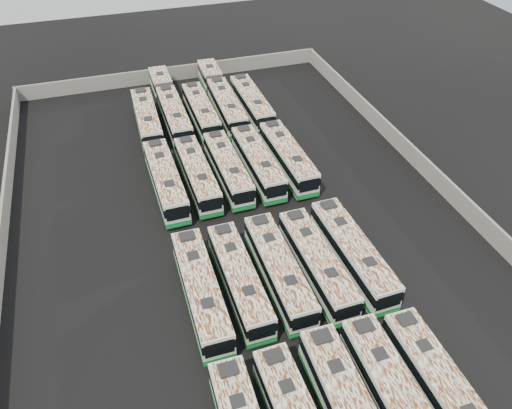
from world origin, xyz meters
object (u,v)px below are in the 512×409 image
Objects in this scene: bus_midfront_left at (239,280)px; bus_midback_far_right at (288,157)px; bus_front_far_right at (441,388)px; bus_midback_far_left at (166,180)px; bus_midback_center at (228,168)px; bus_back_right at (221,96)px; bus_midback_left at (197,174)px; bus_midback_right at (258,162)px; bus_midfront_far_left at (201,291)px; bus_back_left at (170,104)px; bus_front_right at (395,400)px; bus_back_far_right at (252,103)px; bus_back_far_left at (147,119)px; bus_midfront_center at (279,270)px; bus_back_center at (201,111)px; bus_midfront_right at (317,263)px; bus_midfront_far_right at (352,253)px.

bus_midback_far_right is at bearing 56.39° from bus_midfront_left.
bus_midback_far_left is at bearing 114.73° from bus_front_far_right.
bus_front_far_right is 30.85m from bus_midback_center.
bus_midback_left is at bearing -111.52° from bus_back_right.
bus_back_right is at bearing 88.71° from bus_midback_right.
bus_back_right is at bearing 66.17° from bus_midback_left.
bus_midback_right is 3.56m from bus_midback_far_right.
bus_midback_far_right reaches higher than bus_midback_center.
bus_midfront_far_left reaches higher than bus_front_far_right.
bus_midback_center is at bearing -78.43° from bus_back_left.
bus_midback_left is at bearing 108.95° from bus_front_far_right.
bus_midback_far_right is (3.54, 29.81, -0.02)m from bus_front_right.
bus_midback_left is 1.00× the size of bus_midback_center.
bus_midfront_far_left is at bearing -114.77° from bus_back_far_right.
bus_back_far_left is (-13.93, 13.63, 0.01)m from bus_midback_far_right.
bus_midback_right is at bearing -89.34° from bus_back_right.
bus_midback_left is 10.51m from bus_midback_far_right.
bus_midfront_center is 1.00× the size of bus_midback_right.
bus_midfront_left is 32.81m from bus_back_left.
bus_back_center is at bearing 95.41° from bus_front_right.
bus_front_right is 16.97m from bus_midfront_far_left.
bus_midfront_right is 0.99× the size of bus_back_far_right.
bus_midback_far_left is 3.47m from bus_midback_left.
bus_midback_left is at bearing -179.27° from bus_midback_center.
bus_front_right is 47.04m from bus_back_left.
bus_back_left is at bearing 102.31° from bus_front_far_right.
bus_midfront_far_right is (3.56, 13.60, 0.02)m from bus_front_right.
bus_midfront_far_right is 0.66× the size of bus_back_left.
bus_midfront_far_left is at bearing -95.94° from bus_back_left.
bus_midback_far_left is at bearing 121.94° from bus_midfront_right.
bus_midback_far_right is (-0.02, 16.22, -0.03)m from bus_midfront_far_right.
bus_midback_far_right is at bearing -1.79° from bus_midback_right.
bus_midfront_far_right is at bearing -63.64° from bus_back_far_left.
bus_midfront_far_left reaches higher than bus_midfront_left.
bus_midfront_left is at bearing -82.07° from bus_back_far_left.
bus_midfront_far_left is 3.39m from bus_midfront_left.
bus_back_far_right reaches higher than bus_midback_left.
bus_midfront_far_left reaches higher than bus_back_right.
bus_midback_center is (-3.49, 29.85, -0.06)m from bus_front_right.
bus_back_far_left is at bearing 90.44° from bus_midfront_far_left.
bus_back_right is at bearing 77.29° from bus_midfront_left.
bus_back_left is (-3.45, 16.68, 0.03)m from bus_midback_center.
bus_front_right is 43.52m from bus_back_center.
bus_front_right is 0.99× the size of bus_midfront_far_right.
bus_back_right is at bearing 1.52° from bus_back_left.
bus_back_far_right is at bearing 61.82° from bus_midback_center.
bus_midback_far_right is (3.49, 16.36, 0.03)m from bus_midfront_right.
bus_midback_right is at bearing -67.52° from bus_back_left.
bus_midfront_far_right is at bearing -49.96° from bus_midback_far_left.
bus_midfront_far_left is 0.65× the size of bus_back_right.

